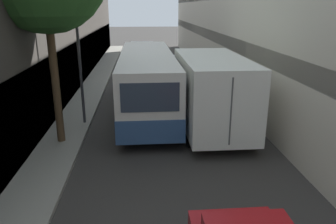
{
  "coord_description": "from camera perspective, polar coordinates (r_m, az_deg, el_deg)",
  "views": [
    {
      "loc": [
        -1.03,
        1.45,
        5.01
      ],
      "look_at": [
        -0.16,
        11.97,
        1.6
      ],
      "focal_mm": 35.0,
      "sensor_mm": 36.0,
      "label": 1
    }
  ],
  "objects": [
    {
      "name": "ground_plane",
      "position": [
        14.48,
        -0.37,
        -2.34
      ],
      "size": [
        150.0,
        150.0,
        0.0
      ],
      "primitive_type": "plane",
      "color": "#33302D"
    },
    {
      "name": "sidewalk_left",
      "position": [
        14.75,
        -16.58,
        -2.45
      ],
      "size": [
        1.6,
        60.0,
        0.14
      ],
      "color": "gray",
      "rests_on": "ground_plane"
    },
    {
      "name": "building_left_shopfront",
      "position": [
        14.53,
        -25.21,
        9.83
      ],
      "size": [
        2.4,
        60.0,
        7.46
      ],
      "color": "#423D38",
      "rests_on": "ground_plane"
    },
    {
      "name": "bus",
      "position": [
        16.02,
        -3.68,
        5.43
      ],
      "size": [
        2.45,
        10.24,
        2.93
      ],
      "color": "silver",
      "rests_on": "ground_plane"
    },
    {
      "name": "box_truck",
      "position": [
        14.41,
        6.87,
        4.35
      ],
      "size": [
        2.47,
        8.19,
        3.1
      ],
      "color": "silver",
      "rests_on": "ground_plane"
    },
    {
      "name": "panel_van",
      "position": [
        28.36,
        -4.47,
        9.98
      ],
      "size": [
        1.99,
        4.01,
        2.04
      ],
      "color": "silver",
      "rests_on": "ground_plane"
    },
    {
      "name": "street_lamp",
      "position": [
        14.11,
        -15.9,
        17.66
      ],
      "size": [
        0.36,
        0.8,
        7.23
      ],
      "color": "#38383D",
      "rests_on": "sidewalk_left"
    }
  ]
}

